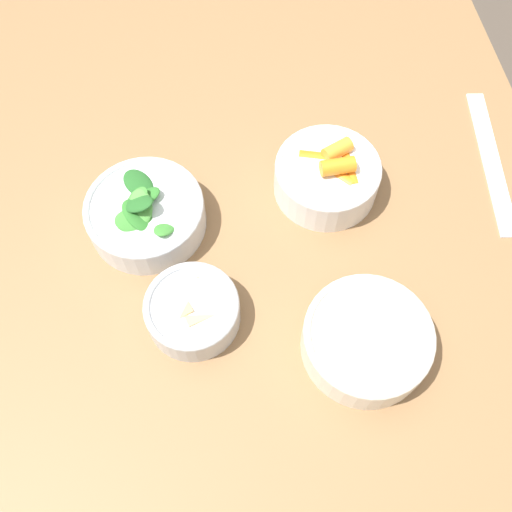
{
  "coord_description": "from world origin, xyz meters",
  "views": [
    {
      "loc": [
        0.38,
        0.0,
        1.5
      ],
      "look_at": [
        0.02,
        0.05,
        0.8
      ],
      "focal_mm": 40.0,
      "sensor_mm": 36.0,
      "label": 1
    }
  ],
  "objects": [
    {
      "name": "bowl_cookies",
      "position": [
        0.08,
        -0.05,
        0.79
      ],
      "size": [
        0.13,
        0.13,
        0.05
      ],
      "color": "silver",
      "rests_on": "dining_table"
    },
    {
      "name": "bowl_carrots",
      "position": [
        -0.1,
        0.17,
        0.8
      ],
      "size": [
        0.16,
        0.16,
        0.08
      ],
      "color": "white",
      "rests_on": "dining_table"
    },
    {
      "name": "bowl_beans_hotdog",
      "position": [
        0.16,
        0.18,
        0.79
      ],
      "size": [
        0.17,
        0.17,
        0.06
      ],
      "color": "silver",
      "rests_on": "dining_table"
    },
    {
      "name": "ground_plane",
      "position": [
        0.0,
        0.0,
        0.0
      ],
      "size": [
        10.0,
        10.0,
        0.0
      ],
      "primitive_type": "plane",
      "color": "#4C4238"
    },
    {
      "name": "bowl_greens",
      "position": [
        -0.07,
        -0.1,
        0.8
      ],
      "size": [
        0.17,
        0.17,
        0.08
      ],
      "color": "silver",
      "rests_on": "dining_table"
    },
    {
      "name": "dining_table",
      "position": [
        0.0,
        0.0,
        0.67
      ],
      "size": [
        1.29,
        1.07,
        0.77
      ],
      "color": "olive",
      "rests_on": "ground_plane"
    },
    {
      "name": "ruler",
      "position": [
        -0.12,
        0.45,
        0.77
      ],
      "size": [
        0.28,
        0.06,
        0.0
      ],
      "color": "silver",
      "rests_on": "dining_table"
    }
  ]
}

